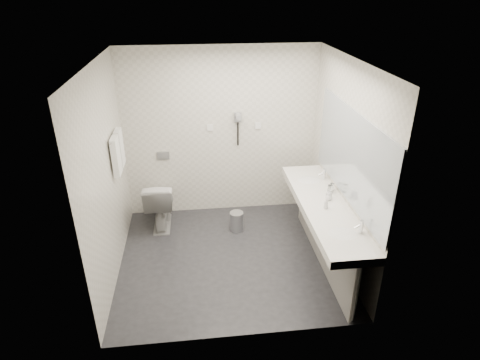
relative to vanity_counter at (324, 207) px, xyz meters
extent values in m
plane|color=#222227|center=(-1.12, 0.20, -0.80)|extent=(2.80, 2.80, 0.00)
plane|color=silver|center=(-1.12, 0.20, 1.70)|extent=(2.80, 2.80, 0.00)
plane|color=beige|center=(-1.12, 1.50, 0.45)|extent=(2.80, 0.00, 2.80)
plane|color=beige|center=(-1.12, -1.10, 0.45)|extent=(2.80, 0.00, 2.80)
plane|color=beige|center=(-2.52, 0.20, 0.45)|extent=(0.00, 2.60, 2.60)
plane|color=beige|center=(0.27, 0.20, 0.45)|extent=(0.00, 2.60, 2.60)
cube|color=silver|center=(0.00, 0.00, 0.00)|extent=(0.55, 2.20, 0.10)
cube|color=gray|center=(0.02, 0.00, -0.42)|extent=(0.03, 2.15, 0.75)
cylinder|color=silver|center=(0.05, -1.04, -0.42)|extent=(0.06, 0.06, 0.75)
cylinder|color=silver|center=(0.05, 1.04, -0.42)|extent=(0.06, 0.06, 0.75)
cube|color=#B2BCC6|center=(0.26, 0.00, 0.65)|extent=(0.02, 2.20, 1.05)
ellipsoid|color=white|center=(0.00, -0.65, 0.04)|extent=(0.40, 0.31, 0.05)
ellipsoid|color=white|center=(0.00, 0.65, 0.04)|extent=(0.40, 0.31, 0.05)
cylinder|color=silver|center=(0.19, -0.65, 0.12)|extent=(0.04, 0.04, 0.15)
cylinder|color=silver|center=(0.19, 0.65, 0.12)|extent=(0.04, 0.04, 0.15)
imported|color=white|center=(0.09, 0.12, 0.11)|extent=(0.08, 0.08, 0.12)
imported|color=white|center=(0.08, 0.08, 0.09)|extent=(0.10, 0.10, 0.09)
imported|color=white|center=(-0.02, -0.11, 0.12)|extent=(0.06, 0.06, 0.13)
cylinder|color=silver|center=(0.15, 0.26, 0.10)|extent=(0.06, 0.06, 0.11)
cylinder|color=silver|center=(0.20, 0.32, 0.10)|extent=(0.06, 0.06, 0.10)
imported|color=white|center=(-2.05, 1.12, -0.43)|extent=(0.42, 0.73, 0.73)
cube|color=#B2B5BA|center=(-1.98, 1.49, 0.15)|extent=(0.18, 0.02, 0.12)
cylinder|color=#B2B5BA|center=(-0.97, 0.85, -0.66)|extent=(0.25, 0.25, 0.27)
cylinder|color=#B2B5BA|center=(-0.97, 0.85, -0.52)|extent=(0.19, 0.19, 0.02)
cylinder|color=silver|center=(-2.47, 0.75, 0.75)|extent=(0.02, 0.62, 0.02)
cube|color=white|center=(-2.46, 0.61, 0.53)|extent=(0.07, 0.24, 0.48)
cube|color=white|center=(-2.46, 0.89, 0.53)|extent=(0.07, 0.24, 0.48)
cube|color=gray|center=(-0.88, 1.47, 0.70)|extent=(0.10, 0.04, 0.14)
cylinder|color=gray|center=(-0.88, 1.40, 0.73)|extent=(0.08, 0.14, 0.08)
cylinder|color=black|center=(-0.88, 1.46, 0.45)|extent=(0.02, 0.02, 0.35)
cube|color=white|center=(-1.27, 1.49, 0.55)|extent=(0.09, 0.02, 0.09)
cube|color=white|center=(-0.57, 1.49, 0.55)|extent=(0.09, 0.02, 0.09)
camera|label=1|loc=(-1.50, -4.08, 2.45)|focal=30.32mm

